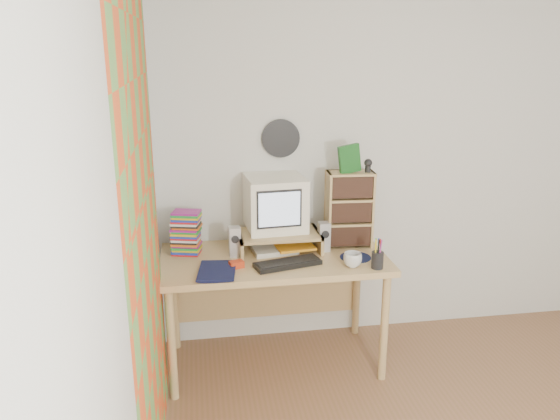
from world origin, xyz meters
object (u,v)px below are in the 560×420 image
object	(u,v)px
desk	(272,272)
keyboard	(288,264)
cd_rack	(349,209)
mug	(353,260)
diary	(198,269)
crt_monitor	(276,205)
dvd_stack	(187,236)

from	to	relation	value
desk	keyboard	bearing A→B (deg)	-74.95
desk	cd_rack	distance (m)	0.64
desk	keyboard	world-z (taller)	keyboard
keyboard	mug	size ratio (longest dim) A/B	3.64
desk	diary	bearing A→B (deg)	-151.28
keyboard	diary	bearing A→B (deg)	169.54
crt_monitor	dvd_stack	distance (m)	0.60
cd_rack	diary	world-z (taller)	cd_rack
crt_monitor	mug	distance (m)	0.61
cd_rack	diary	bearing A→B (deg)	-158.53
crt_monitor	keyboard	world-z (taller)	crt_monitor
desk	diary	world-z (taller)	diary
desk	dvd_stack	bearing A→B (deg)	172.19
dvd_stack	mug	world-z (taller)	dvd_stack
cd_rack	diary	size ratio (longest dim) A/B	1.91
cd_rack	mug	bearing A→B (deg)	-98.02
mug	dvd_stack	bearing A→B (deg)	159.09
keyboard	mug	xyz separation A→B (m)	(0.38, -0.07, 0.03)
dvd_stack	diary	world-z (taller)	dvd_stack
desk	cd_rack	size ratio (longest dim) A/B	2.83
cd_rack	desk	bearing A→B (deg)	-169.98
crt_monitor	diary	bearing A→B (deg)	-150.39
cd_rack	diary	distance (m)	1.05
crt_monitor	desk	bearing A→B (deg)	-118.22
dvd_stack	cd_rack	distance (m)	1.05
keyboard	diary	xyz separation A→B (m)	(-0.53, -0.03, 0.01)
crt_monitor	dvd_stack	bearing A→B (deg)	176.85
crt_monitor	cd_rack	size ratio (longest dim) A/B	0.73
diary	dvd_stack	bearing A→B (deg)	108.57
dvd_stack	mug	xyz separation A→B (m)	(0.97, -0.37, -0.08)
keyboard	cd_rack	world-z (taller)	cd_rack
dvd_stack	cd_rack	xyz separation A→B (m)	(1.04, -0.02, 0.13)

